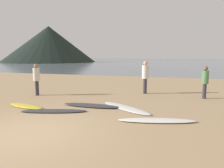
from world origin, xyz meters
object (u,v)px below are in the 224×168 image
Objects in this scene: surfboard_4 at (157,120)px; person_2 at (36,77)px; person_0 at (145,75)px; surfboard_1 at (54,111)px; surfboard_3 at (125,108)px; surfboard_0 at (26,106)px; surfboard_2 at (92,105)px; person_1 at (205,80)px.

surfboard_4 is 7.14m from person_2.
surfboard_4 is at bearing -142.48° from person_0.
surfboard_3 reaches higher than surfboard_1.
surfboard_0 is 0.75× the size of surfboard_4.
surfboard_4 is (5.43, -0.42, -0.00)m from surfboard_0.
person_0 is at bearing 63.75° from surfboard_2.
person_1 is at bearing -73.63° from person_0.
person_0 is at bearing 42.08° from surfboard_1.
surfboard_3 is at bearing -149.11° from person_2.
surfboard_0 is at bearing -56.27° from person_1.
person_2 reaches higher than surfboard_3.
surfboard_4 is at bearing -19.03° from person_1.
person_2 reaches higher than person_1.
person_0 is 1.14× the size of person_1.
surfboard_2 is 1.45m from surfboard_3.
person_1 is at bearing 52.07° from surfboard_4.
surfboard_0 is 0.72× the size of surfboard_3.
surfboard_2 is at bearing 31.44° from surfboard_0.
surfboard_1 is 1.39× the size of person_0.
surfboard_1 is 1.00× the size of surfboard_2.
person_1 reaches higher than surfboard_1.
surfboard_3 is (1.45, 0.06, -0.01)m from surfboard_2.
surfboard_1 is 1.49× the size of person_2.
person_0 is at bearing -93.61° from person_1.
surfboard_2 is 1.00× the size of surfboard_4.
surfboard_1 is at bearing -48.31° from person_1.
surfboard_0 is 1.58m from surfboard_1.
surfboard_3 is (2.54, 1.22, 0.00)m from surfboard_1.
person_0 reaches higher than surfboard_4.
surfboard_0 is at bearing 151.39° from surfboard_1.
surfboard_2 reaches higher than surfboard_3.
surfboard_0 is 4.18m from surfboard_3.
surfboard_3 is 5.46m from person_2.
surfboard_4 is at bearing 9.45° from surfboard_0.
person_0 reaches higher than person_1.
surfboard_2 is 0.96× the size of surfboard_3.
surfboard_0 is 1.18× the size of person_1.
surfboard_4 is 1.58× the size of person_1.
person_2 is at bearing -160.12° from surfboard_3.
person_1 reaches higher than surfboard_2.
surfboard_1 is at bearing -132.93° from surfboard_2.
surfboard_1 is 3.88m from surfboard_4.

